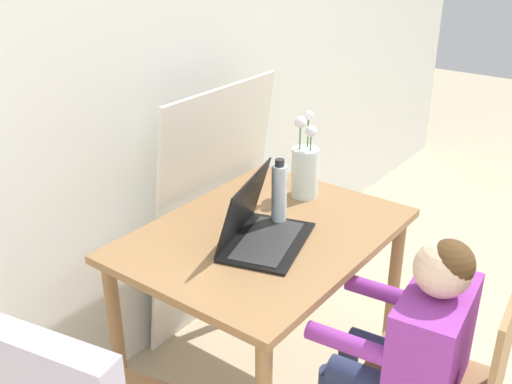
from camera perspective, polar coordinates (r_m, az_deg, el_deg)
The scene contains 7 objects.
wall_back at distance 2.25m, azimuth -13.99°, elevation 11.20°, with size 6.40×0.05×2.50m.
dining_table at distance 2.19m, azimuth 0.82°, elevation -6.06°, with size 1.00×0.75×0.73m.
person_seated at distance 1.90m, azimuth 14.72°, elevation -13.51°, with size 0.40×0.46×0.96m.
laptop at distance 2.05m, azimuth 0.16°, elevation -3.36°, with size 0.42×0.34×0.24m.
flower_vase at distance 2.37m, azimuth 4.69°, elevation 2.29°, with size 0.11×0.11×0.35m.
water_bottle at distance 2.15m, azimuth 2.22°, elevation -0.15°, with size 0.06×0.06×0.25m.
cardboard_panel at distance 2.63m, azimuth -4.23°, elevation -1.92°, with size 0.68×0.18×1.14m.
Camera 1 is at (-1.38, 0.53, 1.75)m, focal length 42.00 mm.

